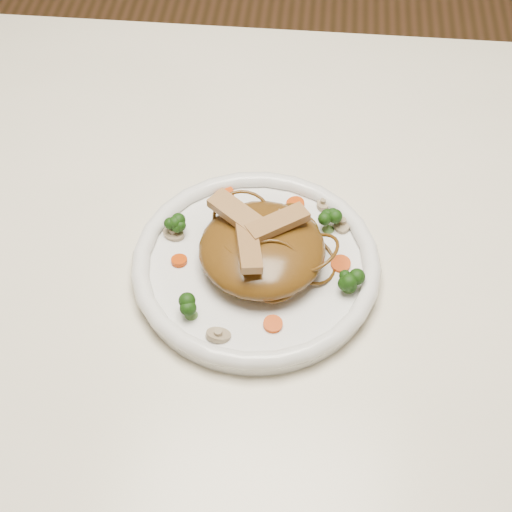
{
  "coord_description": "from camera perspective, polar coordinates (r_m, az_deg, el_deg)",
  "views": [
    {
      "loc": [
        0.06,
        -0.59,
        1.41
      ],
      "look_at": [
        0.01,
        -0.07,
        0.78
      ],
      "focal_mm": 53.07,
      "sensor_mm": 36.0,
      "label": 1
    }
  ],
  "objects": [
    {
      "name": "mushroom_0",
      "position": [
        0.77,
        -2.86,
        -5.98
      ],
      "size": [
        0.03,
        0.03,
        0.01
      ],
      "primitive_type": "cylinder",
      "rotation": [
        0.0,
        0.0,
        0.07
      ],
      "color": "tan",
      "rests_on": "plate"
    },
    {
      "name": "mushroom_2",
      "position": [
        0.86,
        -6.23,
        1.67
      ],
      "size": [
        0.03,
        0.03,
        0.01
      ],
      "primitive_type": "cylinder",
      "rotation": [
        0.0,
        0.0,
        -0.36
      ],
      "color": "tan",
      "rests_on": "plate"
    },
    {
      "name": "plate",
      "position": [
        0.84,
        -0.0,
        -0.96
      ],
      "size": [
        0.29,
        0.29,
        0.02
      ],
      "primitive_type": "cylinder",
      "rotation": [
        0.0,
        0.0,
        -0.06
      ],
      "color": "white",
      "rests_on": "table"
    },
    {
      "name": "carrot_4",
      "position": [
        0.78,
        1.28,
        -5.15
      ],
      "size": [
        0.02,
        0.02,
        0.0
      ],
      "primitive_type": "cylinder",
      "rotation": [
        0.0,
        0.0,
        0.01
      ],
      "color": "#BF4106",
      "rests_on": "plate"
    },
    {
      "name": "carrot_0",
      "position": [
        0.89,
        2.98,
        3.93
      ],
      "size": [
        0.03,
        0.03,
        0.0
      ],
      "primitive_type": "cylinder",
      "rotation": [
        0.0,
        0.0,
        0.27
      ],
      "color": "#BF4106",
      "rests_on": "plate"
    },
    {
      "name": "carrot_2",
      "position": [
        0.83,
        6.4,
        -0.6
      ],
      "size": [
        0.02,
        0.02,
        0.0
      ],
      "primitive_type": "cylinder",
      "rotation": [
        0.0,
        0.0,
        -0.02
      ],
      "color": "#BF4106",
      "rests_on": "plate"
    },
    {
      "name": "noodle_mound",
      "position": [
        0.81,
        0.45,
        0.55
      ],
      "size": [
        0.15,
        0.15,
        0.04
      ],
      "primitive_type": "ellipsoid",
      "rotation": [
        0.0,
        0.0,
        -0.09
      ],
      "color": "#5B3911",
      "rests_on": "plate"
    },
    {
      "name": "table",
      "position": [
        0.96,
        -0.08,
        -1.69
      ],
      "size": [
        1.2,
        0.8,
        0.75
      ],
      "color": "white",
      "rests_on": "ground"
    },
    {
      "name": "carrot_3",
      "position": [
        0.9,
        -2.35,
        4.74
      ],
      "size": [
        0.03,
        0.03,
        0.0
      ],
      "primitive_type": "cylinder",
      "rotation": [
        0.0,
        0.0,
        0.32
      ],
      "color": "#BF4106",
      "rests_on": "plate"
    },
    {
      "name": "broccoli_1",
      "position": [
        0.85,
        -6.18,
        2.34
      ],
      "size": [
        0.03,
        0.03,
        0.03
      ],
      "primitive_type": null,
      "rotation": [
        0.0,
        0.0,
        -0.12
      ],
      "color": "#163D0C",
      "rests_on": "plate"
    },
    {
      "name": "mushroom_1",
      "position": [
        0.87,
        6.51,
        2.4
      ],
      "size": [
        0.03,
        0.03,
        0.01
      ],
      "primitive_type": "cylinder",
      "rotation": [
        0.0,
        0.0,
        1.63
      ],
      "color": "tan",
      "rests_on": "plate"
    },
    {
      "name": "broccoli_0",
      "position": [
        0.86,
        5.53,
        2.69
      ],
      "size": [
        0.03,
        0.03,
        0.03
      ],
      "primitive_type": null,
      "rotation": [
        0.0,
        0.0,
        0.16
      ],
      "color": "#163D0C",
      "rests_on": "plate"
    },
    {
      "name": "chicken_a",
      "position": [
        0.8,
        1.65,
        2.52
      ],
      "size": [
        0.07,
        0.06,
        0.01
      ],
      "primitive_type": "cube",
      "rotation": [
        0.0,
        0.0,
        0.64
      ],
      "color": "#A87E4F",
      "rests_on": "noodle_mound"
    },
    {
      "name": "mushroom_3",
      "position": [
        0.89,
        5.06,
        3.89
      ],
      "size": [
        0.02,
        0.02,
        0.01
      ],
      "primitive_type": "cylinder",
      "rotation": [
        0.0,
        0.0,
        1.63
      ],
      "color": "tan",
      "rests_on": "plate"
    },
    {
      "name": "chicken_b",
      "position": [
        0.81,
        -1.24,
        3.09
      ],
      "size": [
        0.07,
        0.06,
        0.01
      ],
      "primitive_type": "cube",
      "rotation": [
        0.0,
        0.0,
        2.5
      ],
      "color": "#A87E4F",
      "rests_on": "noodle_mound"
    },
    {
      "name": "broccoli_3",
      "position": [
        0.81,
        7.08,
        -1.9
      ],
      "size": [
        0.03,
        0.03,
        0.03
      ],
      "primitive_type": null,
      "rotation": [
        0.0,
        0.0,
        -0.3
      ],
      "color": "#163D0C",
      "rests_on": "plate"
    },
    {
      "name": "broccoli_2",
      "position": [
        0.78,
        -4.96,
        -3.86
      ],
      "size": [
        0.03,
        0.03,
        0.03
      ],
      "primitive_type": null,
      "rotation": [
        0.0,
        0.0,
        -0.03
      ],
      "color": "#163D0C",
      "rests_on": "plate"
    },
    {
      "name": "ground",
      "position": [
        1.53,
        -0.06,
        -16.75
      ],
      "size": [
        4.0,
        4.0,
        0.0
      ],
      "primitive_type": "plane",
      "color": "#54391D",
      "rests_on": "ground"
    },
    {
      "name": "chicken_c",
      "position": [
        0.78,
        -0.55,
        0.69
      ],
      "size": [
        0.04,
        0.07,
        0.01
      ],
      "primitive_type": "cube",
      "rotation": [
        0.0,
        0.0,
        4.92
      ],
      "color": "#A87E4F",
      "rests_on": "noodle_mound"
    },
    {
      "name": "carrot_1",
      "position": [
        0.83,
        -5.81,
        -0.34
      ],
      "size": [
        0.02,
        0.02,
        0.0
      ],
      "primitive_type": "cylinder",
      "rotation": [
        0.0,
        0.0,
        -0.38
      ],
      "color": "#BF4106",
      "rests_on": "plate"
    }
  ]
}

